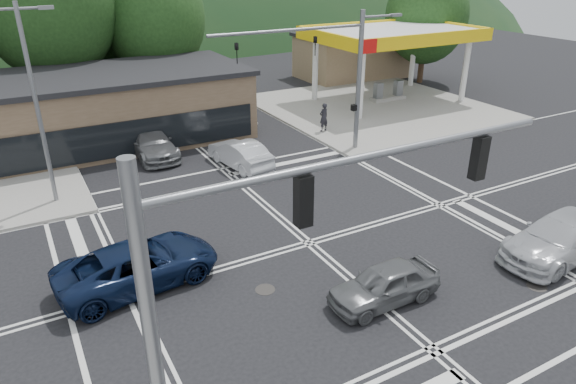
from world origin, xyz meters
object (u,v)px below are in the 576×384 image
car_grey_center (384,284)px  car_northbound (151,143)px  car_queue_a (240,154)px  pedestrian (324,117)px  car_blue_west (138,265)px  car_silver_east (561,237)px  car_queue_b (230,114)px

car_grey_center → car_northbound: (-3.03, 17.56, 0.10)m
car_queue_a → pedestrian: 7.70m
car_blue_west → car_queue_a: bearing=-48.8°
car_grey_center → car_silver_east: bearing=82.8°
car_queue_b → car_northbound: size_ratio=0.86×
car_blue_west → car_queue_a: (7.71, 8.50, -0.04)m
car_blue_west → car_northbound: size_ratio=1.05×
car_grey_center → car_northbound: 17.82m
car_blue_west → car_silver_east: bearing=-118.8°
car_blue_west → car_queue_b: size_ratio=1.22×
car_silver_east → car_northbound: size_ratio=1.04×
car_queue_a → car_queue_b: 7.79m
car_queue_b → car_silver_east: bearing=92.3°
car_queue_b → car_northbound: (-6.35, -3.31, -0.01)m
car_queue_a → car_queue_b: car_queue_b is taller
car_blue_west → car_northbound: 13.15m
car_northbound → pedestrian: 11.09m
car_grey_center → car_northbound: size_ratio=0.74×
car_silver_east → car_blue_west: bearing=-116.1°
car_grey_center → car_northbound: car_northbound is taller
car_queue_b → car_northbound: bearing=18.3°
car_queue_a → pedestrian: (7.19, 2.73, 0.33)m
car_silver_east → car_queue_b: (-4.47, 21.87, -0.02)m
car_queue_a → pedestrian: pedestrian is taller
car_grey_center → car_blue_west: bearing=-125.7°
car_blue_west → car_grey_center: (6.93, -5.00, -0.11)m
car_silver_east → car_northbound: bearing=-153.7°
car_northbound → car_grey_center: bearing=-81.0°
car_northbound → car_queue_b: bearing=26.8°
car_northbound → pedestrian: pedestrian is taller
car_blue_west → car_silver_east: (14.71, -6.00, 0.03)m
car_queue_a → car_northbound: (-3.81, 4.06, 0.03)m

